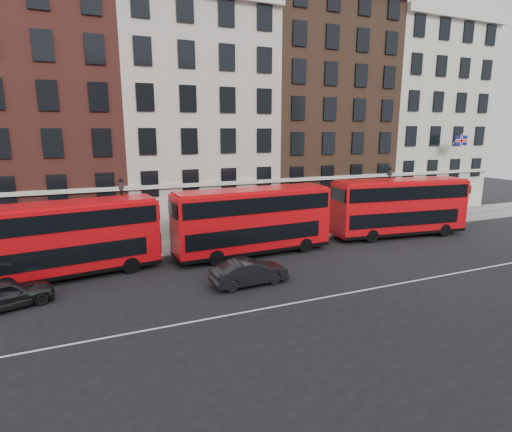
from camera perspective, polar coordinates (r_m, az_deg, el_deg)
name	(u,v)px	position (r m, az deg, el deg)	size (l,w,h in m)	color
ground	(280,288)	(22.10, 3.39, -10.28)	(120.00, 120.00, 0.00)	black
pavement	(220,240)	(31.34, -5.12, -3.42)	(80.00, 5.00, 0.15)	slate
kerb	(231,248)	(29.05, -3.61, -4.63)	(80.00, 0.30, 0.16)	gray
road_centre_line	(297,302)	(20.47, 5.92, -12.18)	(70.00, 0.12, 0.01)	white
building_terrace	(190,110)	(37.30, -9.48, 14.68)	(64.00, 11.95, 22.00)	#B3AD9B
bus_b	(63,238)	(25.35, -25.84, -2.90)	(10.81, 3.98, 4.44)	red
bus_c	(252,220)	(27.23, -0.53, -0.54)	(11.06, 3.14, 4.60)	red
bus_d	(399,206)	(34.11, 19.77, 1.35)	(11.31, 3.88, 4.66)	red
car_rear	(5,294)	(22.89, -32.23, -9.43)	(1.71, 4.26, 1.45)	#232426
car_front	(250,272)	(22.37, -0.93, -8.02)	(1.51, 4.32, 1.42)	black
lamp_post_left	(123,215)	(27.31, -18.45, 0.19)	(0.44, 0.44, 5.33)	black
lamp_post_right	(388,195)	(36.10, 18.38, 2.93)	(0.44, 0.44, 5.33)	black
traffic_light	(468,196)	(42.68, 28.00, 2.58)	(0.25, 0.45, 3.27)	black
iron_railings	(212,227)	(33.23, -6.30, -1.54)	(6.60, 0.06, 1.00)	black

